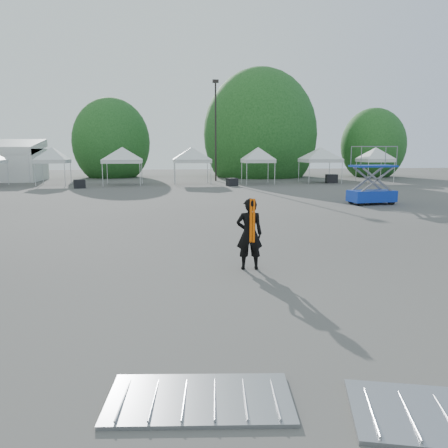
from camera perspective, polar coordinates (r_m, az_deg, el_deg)
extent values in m
plane|color=#474442|center=(12.22, 2.48, -4.77)|extent=(120.00, 120.00, 0.00)
cylinder|color=black|center=(43.98, -1.10, 11.83)|extent=(0.16, 0.16, 9.50)
cube|color=black|center=(44.44, -1.12, 18.15)|extent=(0.60, 0.25, 0.30)
cylinder|color=#382314|center=(52.02, -14.37, 7.20)|extent=(0.36, 0.36, 2.27)
ellipsoid|color=#194617|center=(51.99, -14.50, 10.29)|extent=(4.16, 4.16, 4.78)
cylinder|color=#382314|center=(51.88, 4.66, 7.75)|extent=(0.36, 0.36, 2.80)
ellipsoid|color=#194617|center=(51.89, 4.71, 11.56)|extent=(5.12, 5.12, 5.89)
cylinder|color=#382314|center=(54.34, 18.74, 7.00)|extent=(0.36, 0.36, 2.10)
ellipsoid|color=#194617|center=(54.30, 18.89, 9.72)|extent=(3.84, 3.84, 4.42)
cylinder|color=silver|center=(43.44, -26.38, 5.92)|extent=(0.06, 0.06, 2.00)
cylinder|color=silver|center=(40.75, -23.46, 5.94)|extent=(0.06, 0.06, 2.00)
cylinder|color=silver|center=(40.16, -20.07, 6.11)|extent=(0.06, 0.06, 2.00)
cylinder|color=silver|center=(43.11, -22.59, 6.16)|extent=(0.06, 0.06, 2.00)
cylinder|color=silver|center=(42.55, -19.38, 6.31)|extent=(0.06, 0.06, 2.00)
cube|color=silver|center=(41.59, -21.47, 7.62)|extent=(2.65, 2.65, 0.30)
pyramid|color=silver|center=(41.58, -21.57, 9.34)|extent=(3.75, 3.75, 1.10)
cylinder|color=silver|center=(38.47, -15.59, 6.21)|extent=(0.06, 0.06, 2.00)
cylinder|color=silver|center=(38.17, -10.90, 6.37)|extent=(0.06, 0.06, 2.00)
cylinder|color=silver|center=(41.57, -15.01, 6.46)|extent=(0.06, 0.06, 2.00)
cylinder|color=silver|center=(41.29, -10.67, 6.60)|extent=(0.06, 0.06, 2.00)
cube|color=silver|center=(39.80, -13.10, 7.97)|extent=(3.33, 3.33, 0.30)
pyramid|color=silver|center=(39.79, -13.17, 9.77)|extent=(4.71, 4.71, 1.10)
cylinder|color=silver|center=(38.44, -6.41, 6.50)|extent=(0.06, 0.06, 2.00)
cylinder|color=silver|center=(38.64, -1.71, 6.57)|extent=(0.06, 0.06, 2.00)
cylinder|color=silver|center=(41.58, -6.52, 6.73)|extent=(0.06, 0.06, 2.00)
cylinder|color=silver|center=(41.77, -2.17, 6.79)|extent=(0.06, 0.06, 2.00)
cube|color=silver|center=(40.04, -4.22, 8.20)|extent=(3.35, 3.35, 0.30)
pyramid|color=silver|center=(40.03, -4.25, 9.99)|extent=(4.73, 4.73, 1.10)
cylinder|color=silver|center=(38.68, 2.98, 6.57)|extent=(0.06, 0.06, 2.00)
cylinder|color=silver|center=(39.23, 6.64, 6.56)|extent=(0.06, 0.06, 2.00)
cylinder|color=silver|center=(41.17, 2.32, 6.75)|extent=(0.06, 0.06, 2.00)
cylinder|color=silver|center=(41.69, 5.78, 6.75)|extent=(0.06, 0.06, 2.00)
cube|color=silver|center=(40.13, 4.45, 8.20)|extent=(2.73, 2.73, 0.30)
pyramid|color=silver|center=(40.12, 4.48, 9.99)|extent=(3.86, 3.86, 1.10)
cylinder|color=silver|center=(40.62, 11.06, 6.55)|extent=(0.06, 0.06, 2.00)
cylinder|color=silver|center=(41.73, 15.16, 6.47)|extent=(0.06, 0.06, 2.00)
cylinder|color=silver|center=(43.59, 9.73, 6.78)|extent=(0.06, 0.06, 2.00)
cylinder|color=silver|center=(44.63, 13.60, 6.71)|extent=(0.06, 0.06, 2.00)
cube|color=silver|center=(42.58, 12.44, 8.09)|extent=(3.33, 3.33, 0.30)
pyramid|color=silver|center=(42.57, 12.50, 9.77)|extent=(4.71, 4.71, 1.10)
cylinder|color=silver|center=(43.50, 18.30, 6.43)|extent=(0.06, 0.06, 2.00)
cylinder|color=silver|center=(44.71, 21.34, 6.33)|extent=(0.06, 0.06, 2.00)
cylinder|color=silver|center=(45.87, 16.86, 6.64)|extent=(0.06, 0.06, 2.00)
cylinder|color=silver|center=(47.02, 19.79, 6.55)|extent=(0.06, 0.06, 2.00)
cube|color=silver|center=(45.22, 19.15, 7.86)|extent=(2.82, 2.82, 0.30)
pyramid|color=silver|center=(45.21, 19.24, 9.44)|extent=(3.99, 3.99, 1.10)
imported|color=black|center=(11.17, 3.33, -1.30)|extent=(0.71, 0.50, 1.85)
cube|color=#FF5C05|center=(10.93, 3.53, 0.42)|extent=(0.15, 0.02, 1.11)
cube|color=#0B4296|center=(26.24, 18.71, 3.49)|extent=(2.66, 1.54, 0.63)
cube|color=#0B4296|center=(26.13, 18.91, 7.17)|extent=(2.54, 1.47, 0.11)
cylinder|color=black|center=(25.32, 17.51, 2.70)|extent=(0.39, 0.20, 0.38)
cylinder|color=black|center=(26.36, 21.03, 2.76)|extent=(0.39, 0.20, 0.38)
cylinder|color=black|center=(26.22, 16.31, 2.98)|extent=(0.39, 0.20, 0.38)
cylinder|color=black|center=(27.23, 19.76, 3.03)|extent=(0.39, 0.20, 0.38)
cube|color=#95979C|center=(5.76, -3.18, -21.86)|extent=(2.37, 1.38, 0.05)
cube|color=black|center=(37.41, -18.35, 4.99)|extent=(1.04, 0.89, 0.70)
cube|color=black|center=(37.76, 1.06, 5.50)|extent=(1.05, 0.92, 0.68)
cube|color=black|center=(42.58, 13.86, 5.77)|extent=(1.13, 0.94, 0.80)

